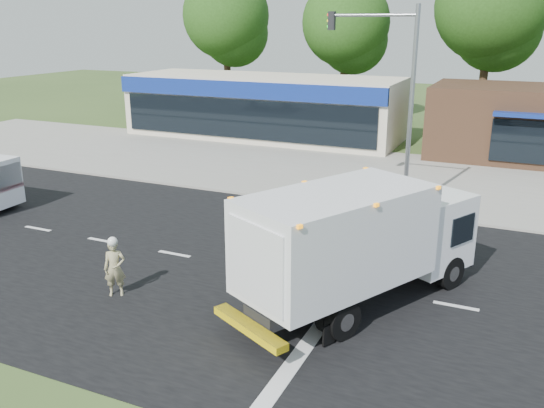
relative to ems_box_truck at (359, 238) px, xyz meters
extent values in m
plane|color=#385123|center=(-3.48, 0.98, -1.94)|extent=(120.00, 120.00, 0.00)
cube|color=black|center=(-3.48, 0.98, -1.93)|extent=(60.00, 14.00, 0.02)
cube|color=gray|center=(-3.48, 9.18, -1.88)|extent=(60.00, 2.40, 0.12)
cube|color=gray|center=(-3.48, 14.98, -1.93)|extent=(60.00, 9.00, 0.02)
cube|color=silver|center=(-12.48, 0.98, -1.92)|extent=(1.20, 0.15, 0.01)
cube|color=silver|center=(-9.48, 0.98, -1.92)|extent=(1.20, 0.15, 0.01)
cube|color=silver|center=(-6.48, 0.98, -1.92)|extent=(1.20, 0.15, 0.01)
cube|color=silver|center=(-3.48, 0.98, -1.92)|extent=(1.20, 0.15, 0.01)
cube|color=silver|center=(-0.48, 0.98, -1.92)|extent=(1.20, 0.15, 0.01)
cube|color=silver|center=(2.52, 0.98, -1.92)|extent=(1.20, 0.15, 0.01)
cube|color=silver|center=(-0.48, -2.02, -1.92)|extent=(0.40, 7.00, 0.01)
cube|color=black|center=(-0.38, -0.74, -1.22)|extent=(3.26, 5.01, 0.36)
cube|color=white|center=(1.29, 2.48, -0.35)|extent=(2.89, 2.83, 2.15)
cube|color=black|center=(1.73, 3.35, -0.15)|extent=(1.79, 1.03, 0.92)
cube|color=white|center=(-0.38, -0.74, 0.21)|extent=(4.53, 5.67, 2.40)
cube|color=silver|center=(-1.57, -3.02, 0.16)|extent=(1.84, 0.99, 1.94)
cube|color=yellow|center=(-1.65, -3.19, -1.38)|extent=(2.34, 1.45, 0.18)
cube|color=orange|center=(-0.38, -0.74, 1.38)|extent=(4.47, 5.50, 0.08)
cylinder|color=black|center=(0.45, 2.98, -1.45)|extent=(0.72, 1.01, 0.98)
cylinder|color=black|center=(2.17, 2.08, -1.45)|extent=(0.72, 1.01, 0.98)
cylinder|color=black|center=(-1.62, -0.90, -1.45)|extent=(0.72, 1.01, 0.98)
cylinder|color=black|center=(0.20, -1.84, -1.45)|extent=(0.72, 1.01, 0.98)
imported|color=tan|center=(-6.30, -2.20, -1.12)|extent=(0.71, 0.65, 1.64)
sphere|color=white|center=(-6.30, -2.20, -0.33)|extent=(0.28, 0.28, 0.28)
cylinder|color=black|center=(-15.81, 2.70, -1.56)|extent=(0.77, 0.26, 0.76)
cube|color=beige|center=(-12.48, 20.98, 0.06)|extent=(18.00, 6.00, 4.00)
cube|color=navy|center=(-12.48, 17.93, 1.46)|extent=(18.00, 0.30, 1.00)
cube|color=black|center=(-12.48, 17.93, -0.34)|extent=(17.00, 0.12, 2.40)
cube|color=#382316|center=(3.52, 20.98, 0.06)|extent=(10.00, 6.00, 4.00)
cube|color=navy|center=(3.52, 17.88, 0.96)|extent=(3.00, 1.20, 0.20)
cube|color=black|center=(3.52, 17.93, -0.44)|extent=(3.00, 0.12, 2.20)
cylinder|color=gray|center=(-0.48, 8.58, 2.06)|extent=(0.18, 0.18, 8.00)
cylinder|color=gray|center=(-2.18, 8.58, 5.66)|extent=(3.40, 0.12, 0.12)
cube|color=black|center=(-3.78, 8.58, 5.46)|extent=(0.25, 0.25, 0.70)
cylinder|color=#332114|center=(-19.48, 28.98, 1.74)|extent=(0.56, 0.56, 7.35)
sphere|color=#214614|center=(-19.48, 28.98, 5.94)|extent=(6.93, 6.93, 6.93)
sphere|color=#214614|center=(-18.98, 29.48, 4.57)|extent=(5.46, 5.46, 5.46)
cylinder|color=#332114|center=(-9.48, 28.98, 1.49)|extent=(0.56, 0.56, 6.86)
sphere|color=#214614|center=(-9.48, 28.98, 5.41)|extent=(6.47, 6.47, 6.47)
sphere|color=#214614|center=(-8.98, 29.48, 4.14)|extent=(5.10, 5.10, 5.10)
cylinder|color=#332114|center=(0.52, 28.98, 1.98)|extent=(0.56, 0.56, 7.84)
sphere|color=#214614|center=(0.52, 28.98, 6.46)|extent=(7.39, 7.39, 7.39)
sphere|color=#214614|center=(1.02, 29.48, 5.01)|extent=(5.82, 5.82, 5.82)
camera|label=1|loc=(3.68, -13.83, 5.41)|focal=38.00mm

